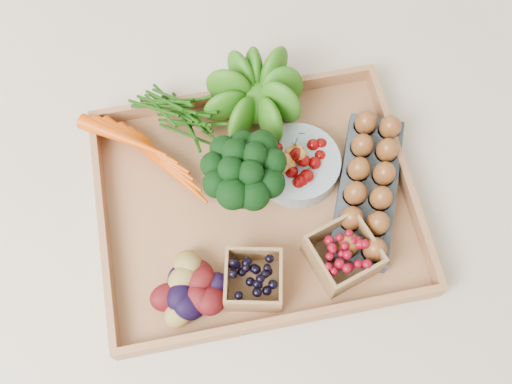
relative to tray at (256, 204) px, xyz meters
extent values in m
plane|color=beige|center=(0.00, 0.00, -0.01)|extent=(4.00, 4.00, 0.00)
cube|color=#A67045|center=(0.00, 0.00, 0.00)|extent=(0.55, 0.45, 0.01)
sphere|color=#16570D|center=(0.04, 0.19, 0.07)|extent=(0.13, 0.13, 0.13)
cylinder|color=#8C9EA5|center=(0.09, 0.05, 0.03)|extent=(0.15, 0.15, 0.04)
cube|color=#394249|center=(0.20, -0.02, 0.02)|extent=(0.20, 0.30, 0.03)
cube|color=black|center=(-0.03, -0.15, 0.04)|extent=(0.11, 0.11, 0.06)
cube|color=#650411|center=(0.12, -0.13, 0.04)|extent=(0.13, 0.13, 0.07)
camera|label=1|loc=(-0.07, -0.38, 0.95)|focal=40.00mm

